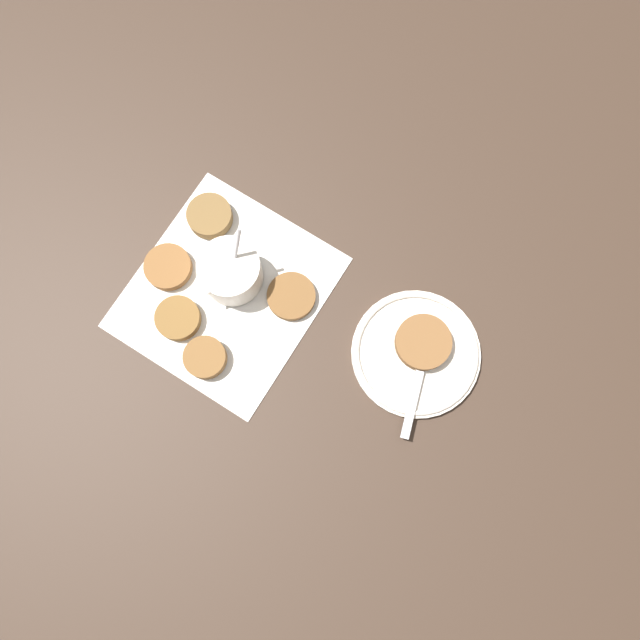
% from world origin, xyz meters
% --- Properties ---
extents(ground_plane, '(4.00, 4.00, 0.00)m').
position_xyz_m(ground_plane, '(0.00, 0.00, 0.00)').
color(ground_plane, '#38281E').
extents(napkin, '(0.31, 0.29, 0.00)m').
position_xyz_m(napkin, '(0.03, 0.02, 0.00)').
color(napkin, silver).
rests_on(napkin, ground_plane).
extents(sauce_bowl, '(0.10, 0.09, 0.12)m').
position_xyz_m(sauce_bowl, '(0.01, 0.01, 0.03)').
color(sauce_bowl, silver).
rests_on(sauce_bowl, napkin).
extents(fritter_0, '(0.07, 0.07, 0.02)m').
position_xyz_m(fritter_0, '(0.10, -0.01, 0.01)').
color(fritter_0, brown).
rests_on(fritter_0, napkin).
extents(fritter_1, '(0.07, 0.07, 0.01)m').
position_xyz_m(fritter_1, '(-0.02, 0.10, 0.01)').
color(fritter_1, brown).
rests_on(fritter_1, napkin).
extents(fritter_2, '(0.06, 0.06, 0.02)m').
position_xyz_m(fritter_2, '(0.12, 0.06, 0.01)').
color(fritter_2, brown).
rests_on(fritter_2, napkin).
extents(fritter_3, '(0.07, 0.07, 0.02)m').
position_xyz_m(fritter_3, '(-0.05, -0.07, 0.01)').
color(fritter_3, brown).
rests_on(fritter_3, napkin).
extents(fritter_4, '(0.07, 0.07, 0.02)m').
position_xyz_m(fritter_4, '(0.05, -0.07, 0.01)').
color(fritter_4, brown).
rests_on(fritter_4, napkin).
extents(serving_plate, '(0.19, 0.19, 0.02)m').
position_xyz_m(serving_plate, '(-0.06, 0.30, 0.01)').
color(serving_plate, silver).
rests_on(serving_plate, ground_plane).
extents(fritter_on_plate, '(0.08, 0.08, 0.02)m').
position_xyz_m(fritter_on_plate, '(-0.08, 0.29, 0.02)').
color(fritter_on_plate, brown).
rests_on(fritter_on_plate, serving_plate).
extents(fork, '(0.15, 0.08, 0.00)m').
position_xyz_m(fork, '(-0.05, 0.31, 0.02)').
color(fork, silver).
rests_on(fork, serving_plate).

